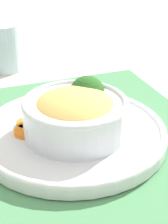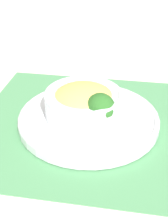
# 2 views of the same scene
# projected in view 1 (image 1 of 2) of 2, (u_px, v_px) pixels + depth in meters

# --- Properties ---
(ground_plane) EXTENTS (4.00, 4.00, 0.00)m
(ground_plane) POSITION_uv_depth(u_px,v_px,m) (73.00, 140.00, 0.59)
(ground_plane) COLOR beige
(placemat) EXTENTS (0.45, 0.49, 0.00)m
(placemat) POSITION_uv_depth(u_px,v_px,m) (73.00, 139.00, 0.59)
(placemat) COLOR #4C8C59
(placemat) RESTS_ON ground_plane
(plate) EXTENTS (0.29, 0.29, 0.02)m
(plate) POSITION_uv_depth(u_px,v_px,m) (73.00, 132.00, 0.58)
(plate) COLOR silver
(plate) RESTS_ON placemat
(bowl) EXTENTS (0.16, 0.16, 0.07)m
(bowl) POSITION_uv_depth(u_px,v_px,m) (74.00, 114.00, 0.55)
(bowl) COLOR silver
(bowl) RESTS_ON plate
(broccoli_floret) EXTENTS (0.06, 0.06, 0.07)m
(broccoli_floret) POSITION_uv_depth(u_px,v_px,m) (87.00, 95.00, 0.59)
(broccoli_floret) COLOR #759E51
(broccoli_floret) RESTS_ON plate
(carrot_slice_near) EXTENTS (0.04, 0.04, 0.01)m
(carrot_slice_near) POSITION_uv_depth(u_px,v_px,m) (28.00, 124.00, 0.59)
(carrot_slice_near) COLOR orange
(carrot_slice_near) RESTS_ON plate
(carrot_slice_middle) EXTENTS (0.04, 0.04, 0.01)m
(carrot_slice_middle) POSITION_uv_depth(u_px,v_px,m) (27.00, 131.00, 0.57)
(carrot_slice_middle) COLOR orange
(carrot_slice_middle) RESTS_ON plate
(water_glass) EXTENTS (0.08, 0.08, 0.10)m
(water_glass) POSITION_uv_depth(u_px,v_px,m) (3.00, 50.00, 0.83)
(water_glass) COLOR silver
(water_glass) RESTS_ON ground_plane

